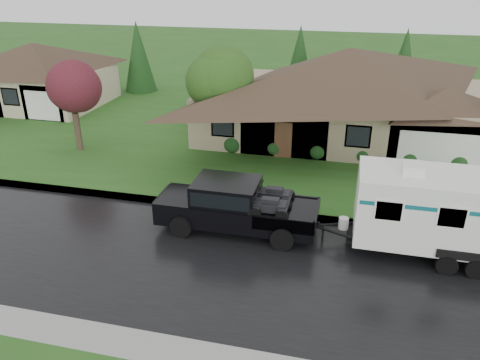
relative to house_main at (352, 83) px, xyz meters
The scene contains 11 objects.
ground 14.48m from the house_main, 99.41° to the right, with size 140.00×140.00×0.00m, color #255219.
road 16.40m from the house_main, 98.24° to the right, with size 140.00×8.00×0.01m, color black.
curb 12.32m from the house_main, 101.19° to the right, with size 140.00×0.50×0.15m, color gray.
lawn 4.36m from the house_main, 153.11° to the left, with size 140.00×26.00×0.15m, color #255219.
house_main is the anchor object (origin of this frame).
house_far 24.17m from the house_main, behind, with size 10.80×8.64×5.80m.
tree_left_green 8.79m from the house_main, 149.60° to the right, with size 3.63×3.63×6.01m.
tree_red 16.95m from the house_main, 157.71° to the right, with size 3.14×3.14×5.19m.
shrub_row 5.42m from the house_main, 93.69° to the right, with size 13.60×1.00×1.00m.
pickup_truck 14.10m from the house_main, 108.17° to the right, with size 6.67×2.54×2.22m.
travel_trailer 14.04m from the house_main, 71.21° to the right, with size 8.23×2.89×3.69m.
Camera 1 is at (2.28, -16.22, 10.27)m, focal length 35.00 mm.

